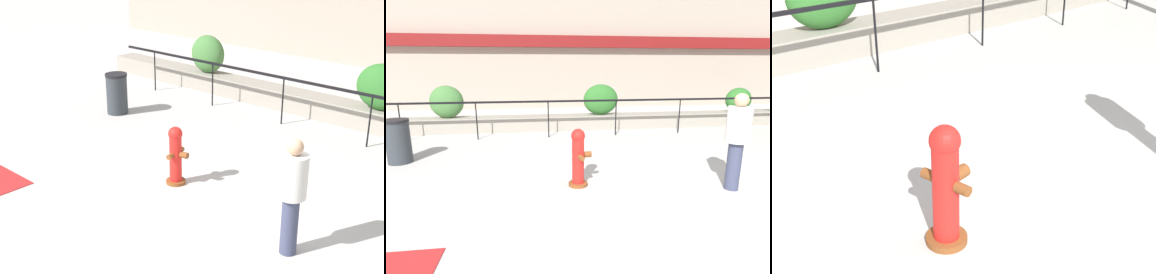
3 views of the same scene
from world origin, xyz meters
The scene contains 3 objects.
planter_wall_low centered at (0.00, 6.00, 0.25)m, with size 18.00×0.70×0.50m, color gray.
fence_railing_segment centered at (0.00, 4.90, 1.02)m, with size 15.00×0.05×1.15m.
fire_hydrant centered at (-1.77, 0.92, 0.55)m, with size 0.46×0.48×1.08m.
Camera 3 is at (-3.98, -1.96, 2.82)m, focal length 50.00 mm.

